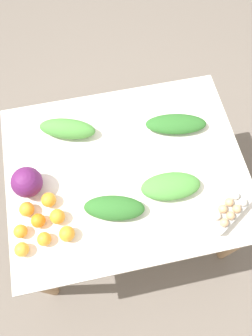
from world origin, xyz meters
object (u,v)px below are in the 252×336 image
cabbage_purple (27,183)px  orange_4 (27,209)px  greens_bunch_dandelion (67,129)px  orange_0 (38,221)px  egg_carton (228,211)px  orange_6 (20,231)px  greens_bunch_beet_tops (171,186)px  orange_1 (57,217)px  orange_7 (49,200)px  greens_bunch_kale (176,124)px  orange_3 (22,249)px  orange_2 (67,234)px  greens_bunch_scallion (114,208)px  orange_5 (44,239)px

cabbage_purple → orange_4: size_ratio=2.12×
greens_bunch_dandelion → orange_0: 0.53m
egg_carton → orange_6: size_ratio=3.73×
greens_bunch_beet_tops → orange_6: greens_bunch_beet_tops is taller
cabbage_purple → orange_1: 0.24m
orange_7 → cabbage_purple: bearing=132.6°
egg_carton → greens_bunch_kale: bearing=-110.3°
orange_4 → orange_3: bearing=-101.8°
orange_3 → orange_0: bearing=53.8°
orange_2 → greens_bunch_kale: bearing=35.8°
orange_3 → orange_6: size_ratio=1.03×
orange_2 → orange_4: bearing=137.8°
cabbage_purple → greens_bunch_scallion: bearing=-27.3°
orange_1 → cabbage_purple: bearing=122.3°
egg_carton → greens_bunch_scallion: egg_carton is taller
greens_bunch_scallion → orange_7: size_ratio=4.02×
orange_4 → orange_6: size_ratio=1.11×
orange_0 → orange_1: 0.10m
orange_2 → orange_7: (-0.07, 0.19, -0.00)m
orange_3 → orange_4: bearing=78.2°
egg_carton → orange_6: (-1.03, 0.11, -0.01)m
orange_0 → orange_6: orange_0 is taller
cabbage_purple → greens_bunch_kale: (0.85, 0.20, -0.04)m
egg_carton → greens_bunch_beet_tops: size_ratio=0.81×
greens_bunch_beet_tops → orange_4: 0.74m
greens_bunch_beet_tops → orange_2: 0.58m
greens_bunch_beet_tops → orange_0: (-0.69, -0.04, -0.01)m
greens_bunch_scallion → orange_7: (-0.32, 0.11, -0.00)m
greens_bunch_kale → orange_1: (-0.72, -0.40, 0.00)m
orange_1 → orange_3: 0.23m
greens_bunch_scallion → orange_7: 0.34m
greens_bunch_kale → orange_3: (-0.91, -0.53, -0.00)m
orange_4 → orange_0: bearing=-54.2°
greens_bunch_dandelion → orange_6: bearing=-120.2°
greens_bunch_dandelion → greens_bunch_beet_tops: greens_bunch_dandelion is taller
orange_3 → orange_6: (0.00, 0.09, -0.00)m
egg_carton → orange_6: 1.04m
orange_2 → orange_6: orange_2 is taller
egg_carton → orange_0: egg_carton is taller
orange_5 → orange_7: (0.04, 0.19, 0.00)m
greens_bunch_dandelion → cabbage_purple: bearing=-129.6°
greens_bunch_dandelion → orange_2: bearing=-98.0°
greens_bunch_dandelion → greens_bunch_kale: 0.61m
greens_bunch_scallion → greens_bunch_kale: size_ratio=0.89×
orange_0 → orange_4: bearing=125.8°
orange_4 → orange_7: 0.12m
orange_4 → orange_6: 0.11m
greens_bunch_scallion → orange_7: bearing=160.6°
greens_bunch_dandelion → orange_5: 0.62m
cabbage_purple → greens_bunch_kale: 0.87m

